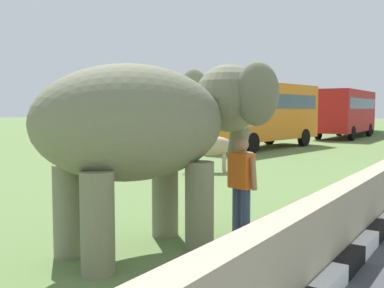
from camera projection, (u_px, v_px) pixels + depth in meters
name	position (u px, v px, depth m)	size (l,w,h in m)	color
barrier_parapet	(278.00, 268.00, 4.59)	(28.00, 0.36, 1.00)	tan
elephant	(156.00, 125.00, 6.77)	(4.08, 2.97, 2.89)	#73735A
person_handler	(241.00, 182.00, 7.43)	(0.33, 0.64, 1.66)	navy
bus_orange	(262.00, 110.00, 24.48)	(8.78, 3.57, 3.50)	orange
bus_red	(346.00, 110.00, 33.41)	(8.84, 2.70, 3.50)	#B21E1E
bus_teal	(359.00, 110.00, 42.03)	(9.78, 4.24, 3.50)	teal
cow_near	(209.00, 146.00, 15.19)	(1.36, 1.82, 1.23)	tan
hill_east	(249.00, 125.00, 63.22)	(34.30, 27.44, 10.03)	slate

